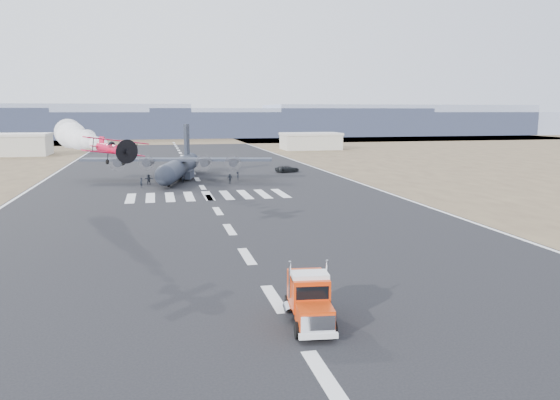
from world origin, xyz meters
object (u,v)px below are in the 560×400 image
object	(u,v)px
support_vehicle	(287,169)
transport_aircraft	(179,166)
crew_a	(162,178)
crew_c	(238,176)
hangar_left	(8,144)
crew_e	(168,180)
aerobatic_biplane	(113,148)
crew_f	(149,179)
crew_b	(169,180)
semi_truck	(309,298)
hangar_right	(311,141)
crew_d	(230,179)
crew_g	(141,183)
crew_h	(182,178)

from	to	relation	value
support_vehicle	transport_aircraft	bearing A→B (deg)	91.23
crew_a	crew_c	size ratio (longest dim) A/B	1.09
hangar_left	crew_e	bearing A→B (deg)	-59.97
support_vehicle	crew_c	world-z (taller)	crew_c
aerobatic_biplane	crew_e	size ratio (longest dim) A/B	3.37
transport_aircraft	crew_f	bearing A→B (deg)	-121.16
transport_aircraft	crew_e	distance (m)	7.91
support_vehicle	crew_b	distance (m)	30.43
hangar_left	semi_truck	world-z (taller)	hangar_left
hangar_right	hangar_left	bearing A→B (deg)	-177.08
crew_a	support_vehicle	bearing A→B (deg)	7.41
aerobatic_biplane	hangar_right	bearing A→B (deg)	50.74
crew_a	aerobatic_biplane	bearing A→B (deg)	-111.53
crew_a	crew_f	distance (m)	3.30
aerobatic_biplane	crew_d	distance (m)	50.40
crew_c	crew_g	size ratio (longest dim) A/B	0.94
crew_a	crew_f	world-z (taller)	crew_f
crew_b	crew_h	xyz separation A→B (m)	(2.47, 2.20, -0.03)
transport_aircraft	crew_h	size ratio (longest dim) A/B	20.14
support_vehicle	crew_a	xyz separation A→B (m)	(-27.54, -11.89, 0.15)
aerobatic_biplane	crew_h	bearing A→B (deg)	64.46
hangar_right	crew_e	distance (m)	99.41
support_vehicle	crew_g	world-z (taller)	crew_g
crew_c	crew_g	bearing A→B (deg)	-52.88
semi_truck	hangar_right	bearing A→B (deg)	80.55
transport_aircraft	crew_h	world-z (taller)	transport_aircraft
hangar_right	crew_b	size ratio (longest dim) A/B	10.92
support_vehicle	crew_c	distance (m)	17.29
hangar_right	crew_f	bearing A→B (deg)	-123.52
crew_c	crew_g	world-z (taller)	crew_g
crew_e	crew_h	world-z (taller)	crew_e
transport_aircraft	crew_g	bearing A→B (deg)	-112.23
hangar_right	crew_e	size ratio (longest dim) A/B	10.90
crew_h	crew_f	bearing A→B (deg)	-45.26
aerobatic_biplane	crew_a	size ratio (longest dim) A/B	3.51
support_vehicle	crew_h	size ratio (longest dim) A/B	2.96
support_vehicle	crew_c	xyz separation A→B (m)	(-12.92, -11.49, 0.08)
crew_c	crew_h	world-z (taller)	crew_h
support_vehicle	crew_d	size ratio (longest dim) A/B	2.94
support_vehicle	crew_d	xyz separation A→B (m)	(-15.13, -16.48, 0.17)
transport_aircraft	crew_d	xyz separation A→B (m)	(8.95, -8.50, -1.83)
crew_d	crew_h	distance (m)	9.32
hangar_right	crew_a	distance (m)	97.10
semi_truck	crew_c	world-z (taller)	semi_truck
hangar_right	crew_c	distance (m)	89.61
crew_b	support_vehicle	bearing A→B (deg)	-15.23
crew_c	crew_d	xyz separation A→B (m)	(-2.21, -4.99, 0.09)
crew_b	crew_d	bearing A→B (deg)	-51.36
semi_truck	crew_e	distance (m)	70.50
hangar_left	semi_truck	xyz separation A→B (m)	(53.22, -149.90, -1.77)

